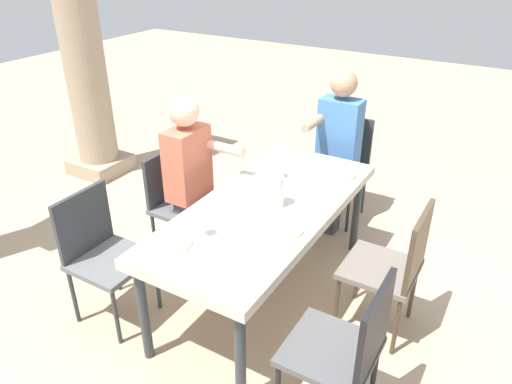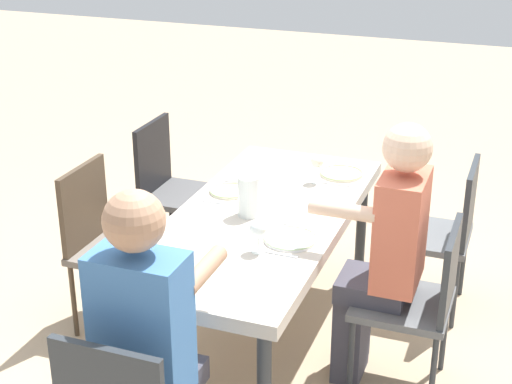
# 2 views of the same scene
# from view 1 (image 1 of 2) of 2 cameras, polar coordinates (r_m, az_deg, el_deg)

# --- Properties ---
(ground_plane) EXTENTS (16.00, 16.00, 0.00)m
(ground_plane) POSITION_cam_1_polar(r_m,az_deg,el_deg) (3.56, 1.12, -11.95)
(ground_plane) COLOR tan
(dining_table) EXTENTS (1.87, 0.83, 0.74)m
(dining_table) POSITION_cam_1_polar(r_m,az_deg,el_deg) (3.17, 1.23, -2.56)
(dining_table) COLOR beige
(dining_table) RESTS_ON ground
(chair_west_north) EXTENTS (0.44, 0.44, 0.88)m
(chair_west_north) POSITION_cam_1_polar(r_m,az_deg,el_deg) (3.28, -17.77, -6.39)
(chair_west_north) COLOR #5B5E61
(chair_west_north) RESTS_ON ground
(chair_west_south) EXTENTS (0.44, 0.44, 0.91)m
(chair_west_south) POSITION_cam_1_polar(r_m,az_deg,el_deg) (2.50, 10.63, -17.46)
(chair_west_south) COLOR #4F4F50
(chair_west_south) RESTS_ON ground
(chair_mid_north) EXTENTS (0.44, 0.44, 0.86)m
(chair_mid_north) POSITION_cam_1_polar(r_m,az_deg,el_deg) (3.75, -9.07, -0.76)
(chair_mid_north) COLOR #5B5E61
(chair_mid_north) RESTS_ON ground
(chair_mid_south) EXTENTS (0.44, 0.44, 0.91)m
(chair_mid_south) POSITION_cam_1_polar(r_m,az_deg,el_deg) (3.09, 15.95, -8.08)
(chair_mid_south) COLOR #6A6158
(chair_mid_south) RESTS_ON ground
(chair_head_east) EXTENTS (0.44, 0.44, 0.90)m
(chair_head_east) POSITION_cam_1_polar(r_m,az_deg,el_deg) (4.34, 10.09, 3.64)
(chair_head_east) COLOR #5B5E61
(chair_head_east) RESTS_ON ground
(diner_woman_green) EXTENTS (0.35, 0.50, 1.33)m
(diner_woman_green) POSITION_cam_1_polar(r_m,az_deg,el_deg) (3.55, -7.13, 1.60)
(diner_woman_green) COLOR #3F3F4C
(diner_woman_green) RESTS_ON ground
(diner_man_white) EXTENTS (0.50, 0.35, 1.35)m
(diner_man_white) POSITION_cam_1_polar(r_m,az_deg,el_deg) (4.10, 9.33, 5.35)
(diner_man_white) COLOR #3F3F4C
(diner_man_white) RESTS_ON ground
(stone_column_centre) EXTENTS (0.52, 0.52, 2.78)m
(stone_column_centre) POSITION_cam_1_polar(r_m,az_deg,el_deg) (5.15, -19.90, 16.21)
(stone_column_centre) COLOR tan
(stone_column_centre) RESTS_ON ground
(plate_0) EXTENTS (0.24, 0.24, 0.02)m
(plate_0) POSITION_cam_1_polar(r_m,az_deg,el_deg) (2.79, -9.93, -5.88)
(plate_0) COLOR silver
(plate_0) RESTS_ON dining_table
(wine_glass_0) EXTENTS (0.07, 0.07, 0.16)m
(wine_glass_0) POSITION_cam_1_polar(r_m,az_deg,el_deg) (2.78, -6.48, -3.16)
(wine_glass_0) COLOR white
(wine_glass_0) RESTS_ON dining_table
(fork_0) EXTENTS (0.02, 0.17, 0.01)m
(fork_0) POSITION_cam_1_polar(r_m,az_deg,el_deg) (2.71, -11.94, -7.47)
(fork_0) COLOR silver
(fork_0) RESTS_ON dining_table
(spoon_0) EXTENTS (0.02, 0.17, 0.01)m
(spoon_0) POSITION_cam_1_polar(r_m,az_deg,el_deg) (2.89, -8.03, -4.57)
(spoon_0) COLOR silver
(spoon_0) RESTS_ON dining_table
(plate_1) EXTENTS (0.21, 0.21, 0.02)m
(plate_1) POSITION_cam_1_polar(r_m,az_deg,el_deg) (2.88, 3.57, -4.39)
(plate_1) COLOR silver
(plate_1) RESTS_ON dining_table
(fork_1) EXTENTS (0.03, 0.17, 0.01)m
(fork_1) POSITION_cam_1_polar(r_m,az_deg,el_deg) (2.77, 2.13, -5.94)
(fork_1) COLOR silver
(fork_1) RESTS_ON dining_table
(spoon_1) EXTENTS (0.03, 0.17, 0.01)m
(spoon_1) POSITION_cam_1_polar(r_m,az_deg,el_deg) (2.99, 4.90, -3.15)
(spoon_1) COLOR silver
(spoon_1) RESTS_ON dining_table
(plate_2) EXTENTS (0.25, 0.25, 0.02)m
(plate_2) POSITION_cam_1_polar(r_m,az_deg,el_deg) (3.40, -0.30, 1.17)
(plate_2) COLOR white
(plate_2) RESTS_ON dining_table
(wine_glass_2) EXTENTS (0.08, 0.08, 0.15)m
(wine_glass_2) POSITION_cam_1_polar(r_m,az_deg,el_deg) (3.44, 2.48, 3.32)
(wine_glass_2) COLOR white
(wine_glass_2) RESTS_ON dining_table
(fork_2) EXTENTS (0.04, 0.17, 0.01)m
(fork_2) POSITION_cam_1_polar(r_m,az_deg,el_deg) (3.29, -1.64, 0.06)
(fork_2) COLOR silver
(fork_2) RESTS_ON dining_table
(spoon_2) EXTENTS (0.02, 0.17, 0.01)m
(spoon_2) POSITION_cam_1_polar(r_m,az_deg,el_deg) (3.52, 0.95, 2.04)
(spoon_2) COLOR silver
(spoon_2) RESTS_ON dining_table
(plate_3) EXTENTS (0.21, 0.21, 0.02)m
(plate_3) POSITION_cam_1_polar(r_m,az_deg,el_deg) (3.57, 9.96, 2.05)
(plate_3) COLOR silver
(plate_3) RESTS_ON dining_table
(fork_3) EXTENTS (0.02, 0.17, 0.01)m
(fork_3) POSITION_cam_1_polar(r_m,az_deg,el_deg) (3.44, 9.03, 1.02)
(fork_3) COLOR silver
(fork_3) RESTS_ON dining_table
(spoon_3) EXTENTS (0.03, 0.17, 0.01)m
(spoon_3) POSITION_cam_1_polar(r_m,az_deg,el_deg) (3.70, 10.82, 2.84)
(spoon_3) COLOR silver
(spoon_3) RESTS_ON dining_table
(water_pitcher) EXTENTS (0.11, 0.11, 0.21)m
(water_pitcher) POSITION_cam_1_polar(r_m,az_deg,el_deg) (3.09, 2.28, -0.12)
(water_pitcher) COLOR white
(water_pitcher) RESTS_ON dining_table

